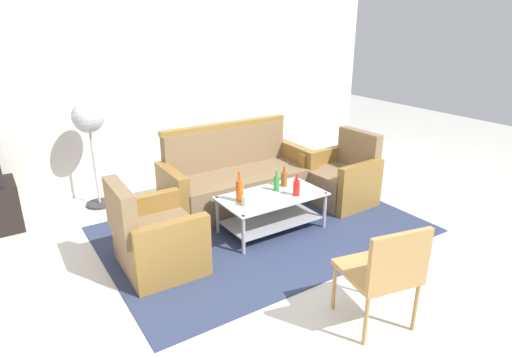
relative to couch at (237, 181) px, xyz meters
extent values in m
plane|color=beige|center=(-0.15, -1.68, -0.32)|extent=(14.00, 14.00, 0.00)
cube|color=silver|center=(-0.15, 1.38, 1.08)|extent=(6.52, 0.12, 2.80)
cube|color=#2D3856|center=(-0.10, -0.71, -0.31)|extent=(3.27, 2.21, 0.01)
cube|color=#7F6647|center=(0.00, -0.05, -0.10)|extent=(1.61, 0.72, 0.42)
cube|color=#7F6647|center=(0.00, 0.27, 0.35)|extent=(1.60, 0.16, 0.48)
cube|color=olive|center=(0.84, -0.07, 0.00)|extent=(0.13, 0.70, 0.62)
cube|color=olive|center=(-0.84, -0.04, 0.00)|extent=(0.13, 0.70, 0.62)
cube|color=olive|center=(0.00, 0.27, 0.62)|extent=(1.64, 0.12, 0.06)
cube|color=#7F6647|center=(-1.29, -0.80, -0.11)|extent=(0.67, 0.61, 0.40)
cube|color=#7F6647|center=(-1.60, -0.79, 0.32)|extent=(0.13, 0.60, 0.45)
cube|color=olive|center=(-1.28, -0.47, -0.02)|extent=(0.66, 0.11, 0.58)
cube|color=olive|center=(-1.29, -1.13, -0.02)|extent=(0.66, 0.11, 0.58)
cube|color=#7F6647|center=(1.08, -0.59, -0.11)|extent=(0.68, 0.62, 0.40)
cube|color=#7F6647|center=(1.39, -0.58, 0.32)|extent=(0.14, 0.60, 0.45)
cube|color=olive|center=(1.10, -0.92, -0.02)|extent=(0.66, 0.13, 0.58)
cube|color=olive|center=(1.07, -0.26, -0.02)|extent=(0.66, 0.13, 0.58)
cube|color=silver|center=(-0.04, -0.77, 0.09)|extent=(1.10, 0.60, 0.02)
cube|color=#9E9EA5|center=(-0.04, -0.77, -0.19)|extent=(1.00, 0.52, 0.02)
cylinder|color=#9E9EA5|center=(-0.55, -0.51, -0.11)|extent=(0.04, 0.04, 0.40)
cylinder|color=#9E9EA5|center=(0.47, -0.51, -0.11)|extent=(0.04, 0.04, 0.40)
cylinder|color=#9E9EA5|center=(-0.55, -1.03, -0.11)|extent=(0.04, 0.04, 0.40)
cylinder|color=#9E9EA5|center=(0.47, -1.03, -0.11)|extent=(0.04, 0.04, 0.40)
cylinder|color=#D85919|center=(-0.40, -0.72, 0.21)|extent=(0.08, 0.08, 0.22)
cylinder|color=#D85919|center=(-0.40, -0.72, 0.37)|extent=(0.03, 0.03, 0.10)
cylinder|color=#2D8C38|center=(0.08, -0.68, 0.17)|extent=(0.06, 0.06, 0.16)
cylinder|color=#2D8C38|center=(0.08, -0.68, 0.29)|extent=(0.02, 0.02, 0.07)
cylinder|color=red|center=(0.18, -0.90, 0.18)|extent=(0.07, 0.07, 0.16)
cylinder|color=red|center=(0.18, -0.90, 0.29)|extent=(0.03, 0.03, 0.07)
cylinder|color=brown|center=(0.22, -0.63, 0.17)|extent=(0.07, 0.07, 0.16)
cylinder|color=brown|center=(0.22, -0.63, 0.29)|extent=(0.03, 0.03, 0.07)
cylinder|color=silver|center=(-0.40, -0.84, 0.14)|extent=(0.08, 0.08, 0.10)
cylinder|color=#2D2D33|center=(-1.41, 0.92, -0.30)|extent=(0.32, 0.32, 0.03)
cylinder|color=#B2B2B7|center=(-1.41, 0.92, 0.19)|extent=(0.03, 0.03, 0.95)
sphere|color=#B2B2B7|center=(-1.41, 0.92, 0.77)|extent=(0.36, 0.36, 0.36)
cube|color=#AD844C|center=(-0.23, -2.36, 0.10)|extent=(0.57, 0.57, 0.04)
cube|color=#AD844C|center=(-0.27, -2.58, 0.32)|extent=(0.48, 0.14, 0.40)
cylinder|color=#AD844C|center=(-0.39, -2.11, -0.11)|extent=(0.03, 0.03, 0.42)
cylinder|color=#AD844C|center=(0.02, -2.20, -0.11)|extent=(0.03, 0.03, 0.42)
cylinder|color=#AD844C|center=(-0.48, -2.52, -0.11)|extent=(0.03, 0.03, 0.42)
cylinder|color=#AD844C|center=(-0.07, -2.61, -0.11)|extent=(0.03, 0.03, 0.42)
camera|label=1|loc=(-2.42, -4.13, 1.84)|focal=30.17mm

